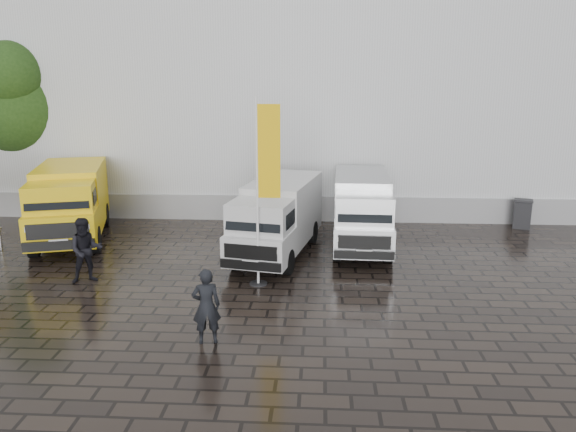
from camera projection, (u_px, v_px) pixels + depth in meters
name	position (u px, v px, depth m)	size (l,w,h in m)	color
ground	(271.00, 295.00, 14.91)	(120.00, 120.00, 0.00)	black
exhibition_hall	(337.00, 69.00, 28.82)	(44.00, 16.00, 12.00)	silver
hall_plinth	(339.00, 209.00, 22.37)	(44.00, 0.15, 1.00)	gray
van_yellow	(70.00, 205.00, 19.63)	(2.14, 5.56, 2.57)	yellow
van_white	(277.00, 220.00, 18.03)	(1.81, 5.43, 2.35)	silver
van_silver	(362.00, 212.00, 19.02)	(1.81, 5.44, 2.36)	#9D9FA1
flagpole	(264.00, 182.00, 14.99)	(0.88, 0.50, 5.17)	black
tree	(19.00, 100.00, 23.33)	(4.05, 4.12, 7.28)	black
wheelie_bin	(522.00, 214.00, 21.42)	(0.67, 0.67, 1.11)	black
person_front	(206.00, 306.00, 12.09)	(0.62, 0.41, 1.70)	black
person_tent	(86.00, 250.00, 15.69)	(0.90, 0.70, 1.86)	black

